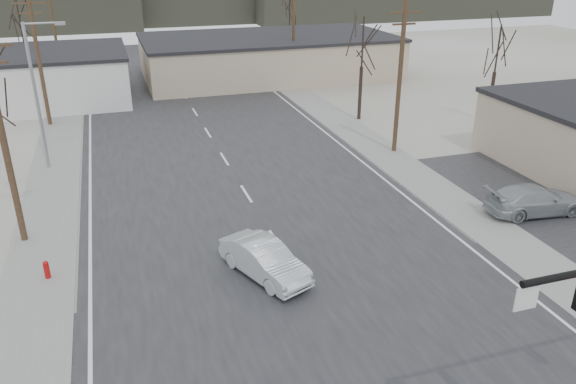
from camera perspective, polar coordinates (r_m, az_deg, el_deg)
The scene contains 22 objects.
ground at distance 20.71m, azimuth 5.53°, elevation -15.44°, with size 140.00×140.00×0.00m, color silver.
main_road at distance 33.03m, azimuth -4.68°, elevation 0.46°, with size 18.00×110.00×0.05m, color #242426.
cross_road at distance 20.69m, azimuth 5.53°, elevation -15.40°, with size 90.00×10.00×0.04m, color #242426.
sidewalk_left at distance 37.16m, azimuth -22.67°, elevation 1.35°, with size 3.00×90.00×0.06m, color gray.
sidewalk_right at distance 40.82m, azimuth 8.27°, elevation 4.93°, with size 3.00×90.00×0.06m, color gray.
fire_hydrant at distance 26.10m, azimuth -23.31°, elevation -7.26°, with size 0.24×0.24×0.87m.
building_right_far at distance 61.90m, azimuth -2.01°, elevation 13.63°, with size 26.30×14.30×4.30m.
upole_left_b at distance 28.12m, azimuth -26.98°, elevation 4.99°, with size 2.20×0.30×10.00m.
upole_left_c at distance 47.48m, azimuth -24.00°, elevation 12.31°, with size 2.20×0.30×10.00m.
upole_left_d at distance 67.21m, azimuth -22.71°, elevation 15.35°, with size 2.20×0.30×10.00m.
upole_right_a at distance 38.16m, azimuth 11.30°, elevation 11.49°, with size 2.20×0.30×10.00m.
upole_right_b at distance 58.08m, azimuth 0.57°, elevation 16.04°, with size 2.20×0.30×10.00m.
streetlight_main at distance 37.66m, azimuth -24.03°, elevation 9.54°, with size 2.40×0.25×9.00m.
tree_right_mid at distance 45.48m, azimuth 7.59°, elevation 14.57°, with size 3.74×3.74×8.33m.
tree_left_far at distance 61.39m, azimuth -25.56°, elevation 15.25°, with size 3.96×3.96×8.82m.
tree_right_far at distance 70.44m, azimuth 0.16°, elevation 17.70°, with size 3.52×3.52×7.84m.
tree_lot at distance 47.12m, azimuth 20.52°, elevation 13.21°, with size 3.52×3.52×7.84m.
hill_right at distance 119.43m, azimuth 11.09°, elevation 18.43°, with size 60.00×18.00×5.50m, color #333026.
sedan_crossing at distance 24.03m, azimuth -2.41°, elevation -6.88°, with size 1.62×4.65×1.53m, color #B5BDC1.
car_far_a at distance 61.62m, azimuth -12.25°, elevation 11.71°, with size 1.88×4.62×1.34m, color black.
car_far_b at distance 65.58m, azimuth -17.06°, elevation 11.97°, with size 1.69×4.20×1.43m, color black.
car_parked_silver at distance 32.19m, azimuth 23.77°, elevation -0.74°, with size 2.13×5.25×1.52m, color #909699.
Camera 1 is at (-6.74, -14.59, 13.06)m, focal length 35.00 mm.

